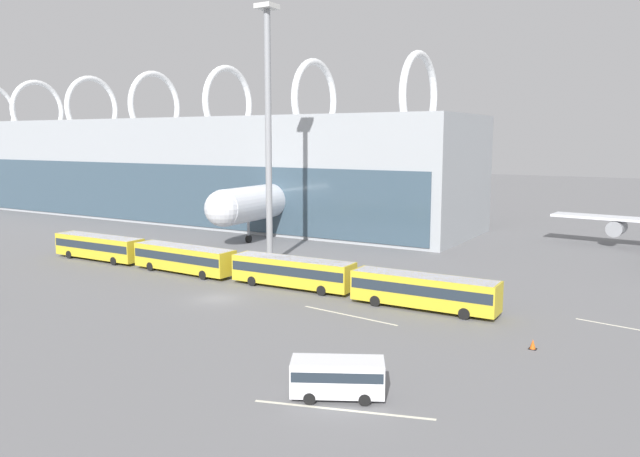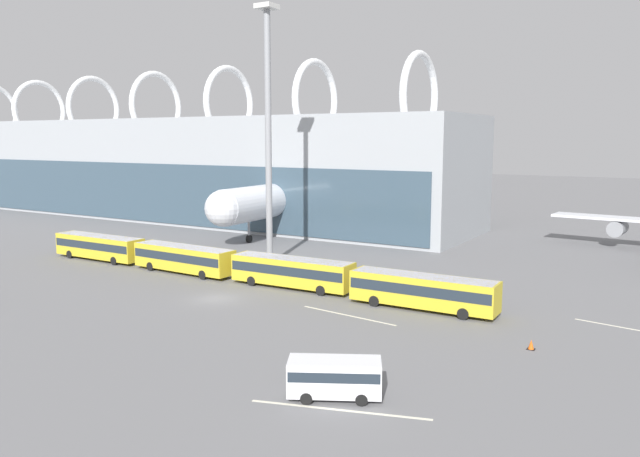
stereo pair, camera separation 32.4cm
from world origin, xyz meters
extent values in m
plane|color=slate|center=(0.00, 0.00, 0.00)|extent=(440.00, 440.00, 0.00)
cube|color=#9EA3A8|center=(-62.60, 45.00, 9.26)|extent=(144.39, 22.80, 18.53)
cube|color=#384C5B|center=(-62.60, 33.50, 5.60)|extent=(141.51, 0.20, 10.19)
torus|color=white|center=(-90.06, 45.00, 21.29)|extent=(1.10, 13.36, 13.36)
torus|color=white|center=(-71.75, 45.00, 21.29)|extent=(1.10, 13.36, 13.36)
torus|color=white|center=(-53.45, 45.00, 21.29)|extent=(1.10, 13.36, 13.36)
torus|color=white|center=(-35.14, 45.00, 21.29)|extent=(1.10, 13.36, 13.36)
torus|color=white|center=(-16.84, 45.00, 21.29)|extent=(1.10, 13.36, 13.36)
torus|color=white|center=(1.46, 45.00, 21.29)|extent=(1.10, 13.36, 13.36)
cylinder|color=silver|center=(-17.89, 39.45, 5.63)|extent=(7.36, 37.36, 5.09)
sphere|color=silver|center=(-16.75, 20.92, 5.63)|extent=(4.99, 4.99, 4.99)
cone|color=silver|center=(-19.04, 57.97, 5.63)|extent=(5.32, 8.43, 4.83)
cube|color=silver|center=(-18.03, 41.70, 4.74)|extent=(46.13, 6.44, 0.35)
cylinder|color=gray|center=(-5.18, 42.50, 3.29)|extent=(2.62, 3.98, 2.38)
cylinder|color=gray|center=(-30.89, 40.91, 3.29)|extent=(2.62, 3.98, 2.38)
cube|color=#1E4799|center=(-18.98, 57.07, 10.78)|extent=(0.78, 6.15, 8.77)
cube|color=silver|center=(-18.98, 57.07, 6.14)|extent=(13.40, 4.01, 0.28)
cylinder|color=gray|center=(-17.13, 27.02, 2.83)|extent=(0.36, 0.36, 4.57)
cylinder|color=black|center=(-17.13, 27.02, 0.55)|extent=(0.52, 1.13, 1.10)
cylinder|color=gray|center=(-14.73, 41.91, 2.83)|extent=(0.36, 0.36, 4.57)
cylinder|color=black|center=(-14.73, 41.91, 0.55)|extent=(0.52, 1.13, 1.10)
cylinder|color=gray|center=(-21.33, 41.50, 2.83)|extent=(0.36, 0.36, 4.57)
cylinder|color=black|center=(-21.33, 41.50, 0.55)|extent=(0.52, 1.13, 1.10)
cylinder|color=gray|center=(28.95, 50.76, 2.67)|extent=(2.54, 4.00, 2.19)
cube|color=gold|center=(-25.04, 7.02, 1.71)|extent=(13.21, 2.76, 2.67)
cube|color=#232D38|center=(-25.04, 7.02, 1.98)|extent=(12.95, 2.79, 0.94)
cube|color=silver|center=(-25.04, 7.02, 2.99)|extent=(12.82, 2.68, 0.12)
cylinder|color=black|center=(-20.95, 8.30, 0.50)|extent=(1.00, 0.30, 1.00)
cylinder|color=black|center=(-20.95, 5.74, 0.50)|extent=(1.00, 0.30, 1.00)
cylinder|color=black|center=(-29.14, 8.30, 0.50)|extent=(1.00, 0.30, 1.00)
cylinder|color=black|center=(-29.14, 5.74, 0.50)|extent=(1.00, 0.30, 1.00)
cube|color=gold|center=(-10.69, 6.85, 1.71)|extent=(13.30, 3.21, 2.67)
cube|color=#232D38|center=(-10.69, 6.85, 1.98)|extent=(13.04, 3.23, 0.94)
cube|color=silver|center=(-10.69, 6.85, 2.99)|extent=(12.90, 3.11, 0.12)
cylinder|color=black|center=(-6.55, 7.98, 0.50)|extent=(1.01, 0.33, 1.00)
cylinder|color=black|center=(-6.64, 5.43, 0.50)|extent=(1.01, 0.33, 1.00)
cylinder|color=black|center=(-14.74, 8.27, 0.50)|extent=(1.01, 0.33, 1.00)
cylinder|color=black|center=(-14.82, 5.71, 0.50)|extent=(1.01, 0.33, 1.00)
cube|color=gold|center=(3.67, 7.27, 1.71)|extent=(13.29, 3.15, 2.67)
cube|color=#232D38|center=(3.67, 7.27, 1.98)|extent=(13.02, 3.17, 0.94)
cube|color=silver|center=(3.67, 7.27, 2.99)|extent=(12.89, 3.05, 0.12)
cylinder|color=black|center=(7.73, 8.66, 0.50)|extent=(1.01, 0.33, 1.00)
cylinder|color=black|center=(7.80, 6.11, 0.50)|extent=(1.01, 0.33, 1.00)
cylinder|color=black|center=(-0.46, 8.42, 0.50)|extent=(1.01, 0.33, 1.00)
cylinder|color=black|center=(-0.38, 5.87, 0.50)|extent=(1.01, 0.33, 1.00)
cube|color=gold|center=(18.03, 6.62, 1.71)|extent=(13.25, 2.97, 2.67)
cube|color=#232D38|center=(18.03, 6.62, 1.98)|extent=(12.99, 2.99, 0.94)
cube|color=silver|center=(18.03, 6.62, 2.99)|extent=(12.86, 2.88, 0.12)
cylinder|color=black|center=(22.11, 7.96, 0.50)|extent=(1.00, 0.32, 1.00)
cylinder|color=black|center=(22.15, 5.41, 0.50)|extent=(1.00, 0.32, 1.00)
cylinder|color=black|center=(13.92, 7.83, 0.50)|extent=(1.00, 0.32, 1.00)
cylinder|color=black|center=(13.96, 5.28, 0.50)|extent=(1.00, 0.32, 1.00)
cube|color=silver|center=(20.89, -13.91, 1.30)|extent=(5.80, 4.45, 2.00)
cube|color=#232D38|center=(20.89, -13.91, 1.62)|extent=(5.66, 4.39, 0.60)
cylinder|color=black|center=(19.98, -15.55, 0.35)|extent=(0.72, 0.52, 0.70)
cylinder|color=black|center=(19.03, -13.74, 0.35)|extent=(0.72, 0.52, 0.70)
cylinder|color=black|center=(22.76, -14.08, 0.35)|extent=(0.72, 0.52, 0.70)
cylinder|color=black|center=(21.80, -12.27, 0.35)|extent=(0.72, 0.52, 0.70)
cylinder|color=gray|center=(-5.31, 15.83, 14.82)|extent=(0.75, 0.75, 29.65)
cube|color=silver|center=(-5.31, 15.83, 29.86)|extent=(2.17, 2.17, 0.54)
cube|color=silver|center=(33.16, 10.04, 0.00)|extent=(6.12, 1.21, 0.01)
cube|color=silver|center=(13.31, 1.50, 0.00)|extent=(9.58, 1.35, 0.01)
cube|color=silver|center=(21.96, -15.20, 0.00)|extent=(9.93, 3.30, 0.01)
cube|color=black|center=(28.73, 0.76, 0.01)|extent=(0.56, 0.56, 0.02)
cone|color=#EA5914|center=(28.73, 0.76, 0.37)|extent=(0.42, 0.42, 0.70)
camera|label=1|loc=(37.91, -44.08, 15.02)|focal=35.00mm
camera|label=2|loc=(38.19, -43.91, 15.02)|focal=35.00mm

